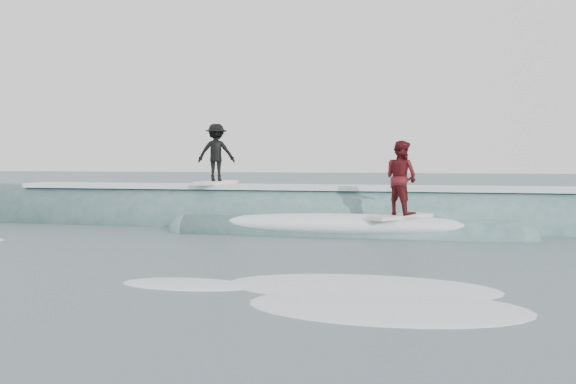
# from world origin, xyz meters

# --- Properties ---
(ground) EXTENTS (160.00, 160.00, 0.00)m
(ground) POSITION_xyz_m (0.00, 0.00, 0.00)
(ground) COLOR #3E545B
(ground) RESTS_ON ground
(breaking_wave) EXTENTS (23.77, 3.98, 2.40)m
(breaking_wave) POSITION_xyz_m (0.20, 6.10, 0.04)
(breaking_wave) COLOR #3A6161
(breaking_wave) RESTS_ON ground
(surfer_black) EXTENTS (1.27, 2.06, 1.90)m
(surfer_black) POSITION_xyz_m (-2.54, 6.35, 2.20)
(surfer_black) COLOR silver
(surfer_black) RESTS_ON ground
(surfer_red) EXTENTS (1.68, 1.90, 2.05)m
(surfer_red) POSITION_xyz_m (3.30, 4.15, 1.50)
(surfer_red) COLOR silver
(surfer_red) RESTS_ON ground
(whitewater) EXTENTS (13.30, 6.86, 0.10)m
(whitewater) POSITION_xyz_m (1.71, -2.71, 0.00)
(whitewater) COLOR white
(whitewater) RESTS_ON ground
(far_swells) EXTENTS (43.43, 8.65, 0.80)m
(far_swells) POSITION_xyz_m (-1.21, 17.65, 0.00)
(far_swells) COLOR #3A6161
(far_swells) RESTS_ON ground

